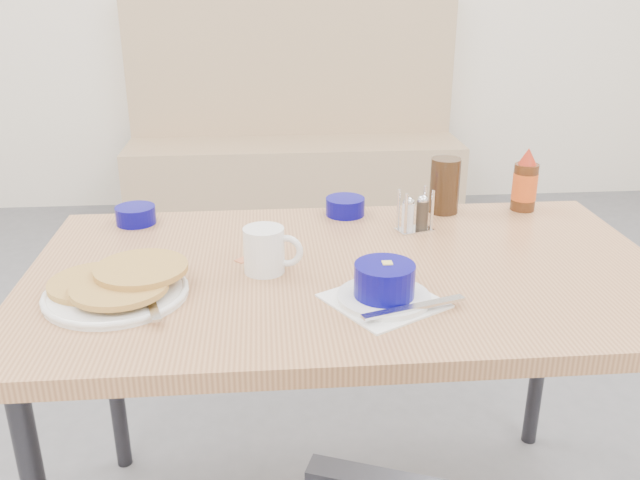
{
  "coord_description": "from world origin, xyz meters",
  "views": [
    {
      "loc": [
        -0.18,
        -1.1,
        1.37
      ],
      "look_at": [
        -0.06,
        0.26,
        0.82
      ],
      "focal_mm": 38.0,
      "sensor_mm": 36.0,
      "label": 1
    }
  ],
  "objects": [
    {
      "name": "booth_bench",
      "position": [
        0.0,
        2.78,
        0.35
      ],
      "size": [
        1.9,
        0.56,
        1.22
      ],
      "color": "tan",
      "rests_on": "ground"
    },
    {
      "name": "dining_table",
      "position": [
        0.0,
        0.25,
        0.7
      ],
      "size": [
        1.4,
        0.8,
        0.76
      ],
      "color": "tan",
      "rests_on": "ground"
    },
    {
      "name": "pancake_plate",
      "position": [
        -0.48,
        0.15,
        0.78
      ],
      "size": [
        0.28,
        0.28,
        0.05
      ],
      "rotation": [
        0.0,
        0.0,
        -0.04
      ],
      "color": "white",
      "rests_on": "dining_table"
    },
    {
      "name": "coffee_mug",
      "position": [
        -0.18,
        0.24,
        0.81
      ],
      "size": [
        0.13,
        0.09,
        0.1
      ],
      "rotation": [
        0.0,
        0.0,
        -0.2
      ],
      "color": "white",
      "rests_on": "dining_table"
    },
    {
      "name": "grits_setting",
      "position": [
        0.05,
        0.08,
        0.79
      ],
      "size": [
        0.29,
        0.27,
        0.08
      ],
      "rotation": [
        0.0,
        0.0,
        0.52
      ],
      "color": "white",
      "rests_on": "dining_table"
    },
    {
      "name": "creamer_bowl",
      "position": [
        -0.51,
        0.57,
        0.78
      ],
      "size": [
        0.1,
        0.1,
        0.05
      ],
      "rotation": [
        0.0,
        0.0,
        0.15
      ],
      "color": "#070470",
      "rests_on": "dining_table"
    },
    {
      "name": "butter_bowl",
      "position": [
        0.03,
        0.59,
        0.78
      ],
      "size": [
        0.1,
        0.1,
        0.05
      ],
      "rotation": [
        0.0,
        0.0,
        0.11
      ],
      "color": "#070470",
      "rests_on": "dining_table"
    },
    {
      "name": "amber_tumbler",
      "position": [
        0.3,
        0.59,
        0.83
      ],
      "size": [
        0.09,
        0.09,
        0.15
      ],
      "primitive_type": "cylinder",
      "rotation": [
        0.0,
        0.0,
        -0.15
      ],
      "color": "#321F10",
      "rests_on": "dining_table"
    },
    {
      "name": "condiment_caddy",
      "position": [
        0.19,
        0.46,
        0.8
      ],
      "size": [
        0.1,
        0.08,
        0.11
      ],
      "rotation": [
        0.0,
        0.0,
        0.32
      ],
      "color": "silver",
      "rests_on": "dining_table"
    },
    {
      "name": "syrup_bottle",
      "position": [
        0.52,
        0.59,
        0.83
      ],
      "size": [
        0.07,
        0.07,
        0.17
      ],
      "rotation": [
        0.0,
        0.0,
        -0.17
      ],
      "color": "#47230F",
      "rests_on": "dining_table"
    },
    {
      "name": "sugar_wrapper",
      "position": [
        -0.23,
        0.31,
        0.76
      ],
      "size": [
        0.04,
        0.04,
        0.0
      ],
      "primitive_type": "cube",
      "rotation": [
        0.0,
        0.0,
        0.79
      ],
      "color": "#D16E45",
      "rests_on": "dining_table"
    }
  ]
}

